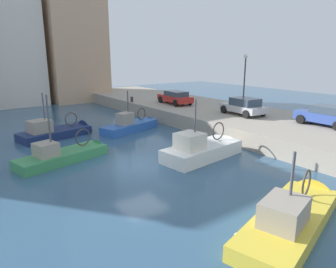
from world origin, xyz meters
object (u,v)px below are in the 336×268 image
at_px(fishing_boat_blue, 133,129).
at_px(parked_car_red, 175,97).
at_px(fishing_boat_green, 68,158).
at_px(fishing_boat_white, 206,154).
at_px(mooring_bollard_mid, 132,99).
at_px(fishing_boat_navy, 60,135).
at_px(parked_car_silver, 244,106).
at_px(parked_car_blue, 327,115).
at_px(quay_streetlamp, 245,73).
at_px(fishing_boat_yellow, 293,221).

bearing_deg(fishing_boat_blue, parked_car_red, 23.41).
xyz_separation_m(fishing_boat_green, parked_car_red, (13.14, 7.01, 1.77)).
xyz_separation_m(fishing_boat_white, mooring_bollard_mid, (3.42, 14.99, 1.34)).
bearing_deg(fishing_boat_navy, parked_car_red, 6.49).
bearing_deg(parked_car_silver, parked_car_blue, -76.03).
relative_size(fishing_boat_white, quay_streetlamp, 1.28).
distance_m(fishing_boat_white, fishing_boat_green, 8.10).
height_order(parked_car_silver, parked_car_blue, parked_car_blue).
bearing_deg(fishing_boat_green, fishing_boat_blue, 32.21).
height_order(fishing_boat_navy, fishing_boat_white, fishing_boat_white).
height_order(fishing_boat_navy, parked_car_blue, fishing_boat_navy).
xyz_separation_m(fishing_boat_navy, parked_car_silver, (13.01, -6.40, 1.78)).
xyz_separation_m(fishing_boat_navy, fishing_boat_green, (-1.25, -5.66, -0.02)).
distance_m(fishing_boat_blue, mooring_bollard_mid, 7.54).
distance_m(fishing_boat_yellow, parked_car_red, 20.83).
distance_m(fishing_boat_white, fishing_boat_blue, 8.50).
xyz_separation_m(fishing_boat_yellow, quay_streetlamp, (11.67, 12.56, 4.33)).
bearing_deg(fishing_boat_blue, parked_car_silver, -33.45).
relative_size(fishing_boat_navy, fishing_boat_blue, 1.01).
bearing_deg(mooring_bollard_mid, parked_car_red, -52.69).
distance_m(fishing_boat_white, parked_car_red, 13.01).
relative_size(fishing_boat_yellow, fishing_boat_green, 1.16).
distance_m(fishing_boat_white, parked_car_silver, 8.35).
relative_size(fishing_boat_navy, parked_car_blue, 1.58).
relative_size(fishing_boat_yellow, quay_streetlamp, 1.49).
bearing_deg(parked_car_blue, fishing_boat_blue, 129.38).
bearing_deg(fishing_boat_white, parked_car_silver, 25.57).
bearing_deg(fishing_boat_yellow, mooring_bollard_mid, 75.02).
height_order(fishing_boat_white, mooring_bollard_mid, fishing_boat_white).
bearing_deg(parked_car_red, parked_car_blue, -79.25).
xyz_separation_m(fishing_boat_navy, fishing_boat_white, (5.64, -9.93, 0.01)).
bearing_deg(fishing_boat_green, quay_streetlamp, 2.87).
distance_m(fishing_boat_navy, fishing_boat_blue, 5.66).
height_order(fishing_boat_blue, mooring_bollard_mid, fishing_boat_blue).
distance_m(fishing_boat_navy, fishing_boat_green, 5.80).
xyz_separation_m(fishing_boat_blue, mooring_bollard_mid, (3.59, 6.49, 1.36)).
xyz_separation_m(fishing_boat_yellow, parked_car_silver, (9.97, 11.02, 1.78)).
distance_m(fishing_boat_green, parked_car_blue, 17.24).
distance_m(fishing_boat_yellow, fishing_boat_white, 7.94).
xyz_separation_m(fishing_boat_green, mooring_bollard_mid, (10.31, 10.73, 1.37)).
bearing_deg(parked_car_blue, fishing_boat_green, 156.75).
bearing_deg(fishing_boat_white, mooring_bollard_mid, 77.16).
bearing_deg(fishing_boat_green, fishing_boat_yellow, -69.97).
relative_size(fishing_boat_white, parked_car_silver, 1.56).
distance_m(fishing_boat_blue, quay_streetlamp, 10.77).
xyz_separation_m(fishing_boat_yellow, fishing_boat_blue, (2.43, 16.00, -0.01)).
bearing_deg(fishing_boat_yellow, fishing_boat_blue, 81.36).
xyz_separation_m(fishing_boat_white, parked_car_blue, (8.86, -2.50, 1.78)).
bearing_deg(fishing_boat_blue, mooring_bollard_mid, 61.09).
bearing_deg(parked_car_silver, fishing_boat_blue, 146.55).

